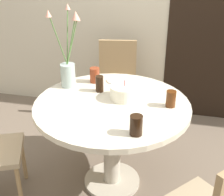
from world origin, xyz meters
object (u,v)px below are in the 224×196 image
object	(u,v)px
birthday_cake	(124,92)
drink_glass_3	(95,75)
side_plate	(117,81)
flower_vase	(68,65)
drink_glass_2	(171,99)
drink_glass_1	(100,84)
chair_near_front	(117,81)
drink_glass_0	(136,125)

from	to	relation	value
birthday_cake	drink_glass_3	bearing A→B (deg)	140.37
side_plate	flower_vase	bearing A→B (deg)	-153.49
drink_glass_2	drink_glass_1	bearing A→B (deg)	167.08
flower_vase	drink_glass_1	world-z (taller)	flower_vase
chair_near_front	side_plate	bearing A→B (deg)	-88.11
birthday_cake	drink_glass_3	xyz separation A→B (m)	(-0.29, 0.24, 0.01)
drink_glass_3	birthday_cake	bearing A→B (deg)	-39.63
flower_vase	drink_glass_0	size ratio (longest dim) A/B	4.91
flower_vase	drink_glass_0	bearing A→B (deg)	-42.54
side_plate	drink_glass_2	size ratio (longest dim) A/B	1.41
birthday_cake	drink_glass_2	world-z (taller)	birthday_cake
drink_glass_3	chair_near_front	bearing A→B (deg)	84.33
chair_near_front	flower_vase	distance (m)	0.86
flower_vase	drink_glass_3	bearing A→B (deg)	33.28
drink_glass_2	drink_glass_3	xyz separation A→B (m)	(-0.63, 0.29, 0.00)
chair_near_front	birthday_cake	world-z (taller)	chair_near_front
chair_near_front	flower_vase	bearing A→B (deg)	-118.21
side_plate	drink_glass_3	xyz separation A→B (m)	(-0.17, -0.06, 0.06)
chair_near_front	drink_glass_2	world-z (taller)	chair_near_front
chair_near_front	drink_glass_3	distance (m)	0.67
drink_glass_0	drink_glass_2	world-z (taller)	drink_glass_0
chair_near_front	drink_glass_3	world-z (taller)	chair_near_front
birthday_cake	drink_glass_2	size ratio (longest dim) A/B	1.75
drink_glass_0	drink_glass_1	distance (m)	0.65
birthday_cake	drink_glass_2	distance (m)	0.34
drink_glass_2	flower_vase	bearing A→B (deg)	167.97
drink_glass_2	side_plate	bearing A→B (deg)	142.91
drink_glass_0	birthday_cake	bearing A→B (deg)	109.48
chair_near_front	drink_glass_0	distance (m)	1.39
birthday_cake	drink_glass_1	size ratio (longest dim) A/B	1.64
drink_glass_2	drink_glass_3	bearing A→B (deg)	155.43
chair_near_front	drink_glass_0	size ratio (longest dim) A/B	7.07
flower_vase	chair_near_front	bearing A→B (deg)	71.70
birthday_cake	side_plate	world-z (taller)	birthday_cake
side_plate	drink_glass_3	distance (m)	0.19
flower_vase	drink_glass_3	xyz separation A→B (m)	(0.18, 0.12, -0.12)
drink_glass_0	drink_glass_1	xyz separation A→B (m)	(-0.37, 0.53, -0.00)
birthday_cake	drink_glass_2	xyz separation A→B (m)	(0.34, -0.05, 0.01)
side_plate	drink_glass_2	xyz separation A→B (m)	(0.46, -0.35, 0.05)
drink_glass_0	drink_glass_3	xyz separation A→B (m)	(-0.45, 0.70, -0.00)
birthday_cake	flower_vase	xyz separation A→B (m)	(-0.47, 0.13, 0.13)
birthday_cake	flower_vase	distance (m)	0.50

